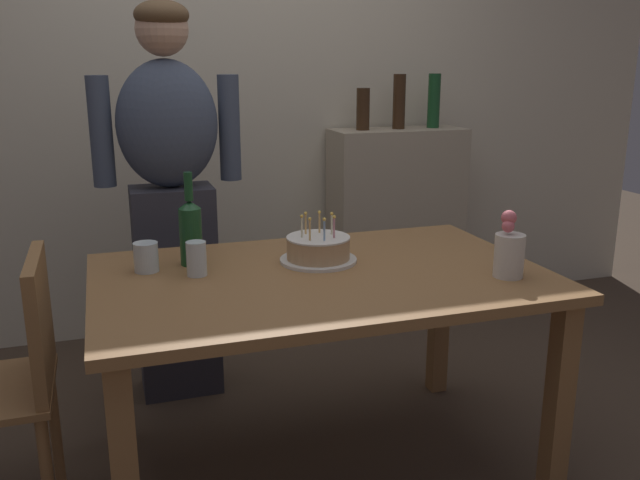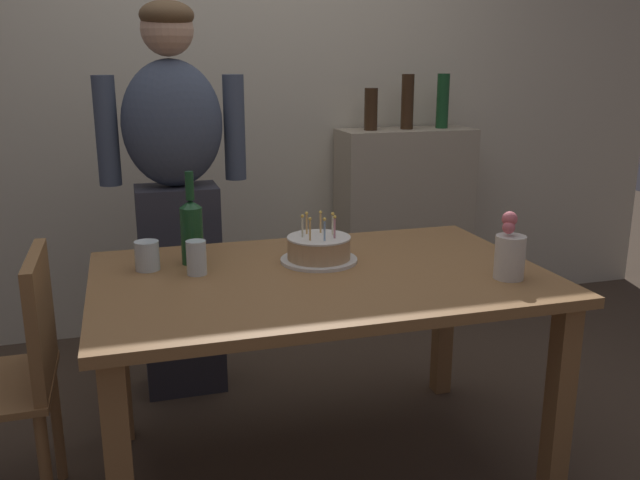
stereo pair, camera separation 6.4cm
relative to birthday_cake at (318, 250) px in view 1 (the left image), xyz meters
name	(u,v)px [view 1 (the left image)]	position (x,y,z in m)	size (l,w,h in m)	color
ground_plane	(321,466)	(-0.03, -0.13, -0.78)	(10.00, 10.00, 0.00)	#47382B
back_wall	(229,86)	(-0.03, 1.42, 0.52)	(5.20, 0.10, 2.60)	beige
dining_table	(321,300)	(-0.03, -0.13, -0.14)	(1.50, 0.96, 0.74)	olive
birthday_cake	(318,250)	(0.00, 0.00, 0.00)	(0.27, 0.27, 0.17)	white
water_glass_near	(146,257)	(-0.59, 0.07, 0.01)	(0.08, 0.08, 0.10)	silver
water_glass_far	(196,259)	(-0.43, -0.02, 0.01)	(0.07, 0.07, 0.12)	silver
wine_bottle	(191,230)	(-0.43, 0.11, 0.08)	(0.08, 0.08, 0.33)	#194723
flower_vase	(509,251)	(0.54, -0.36, 0.04)	(0.10, 0.10, 0.22)	silver
person_man_bearded	(172,198)	(-0.44, 0.65, 0.09)	(0.61, 0.27, 1.66)	#33333D
dining_chair	(11,373)	(-1.02, -0.11, -0.27)	(0.42, 0.42, 0.87)	olive
shelf_cabinet	(396,222)	(0.85, 1.20, -0.24)	(0.74, 0.30, 1.36)	tan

